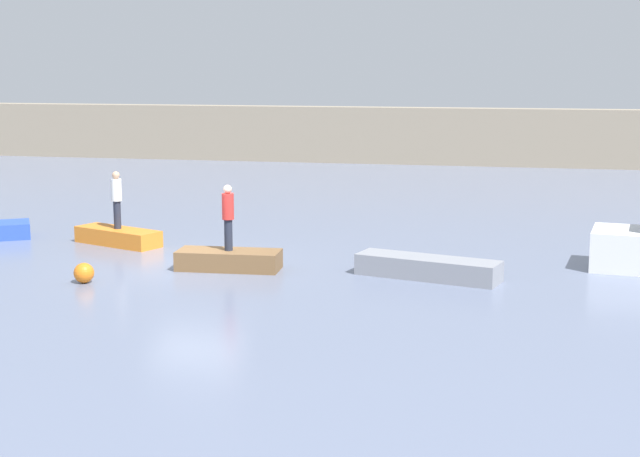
{
  "coord_description": "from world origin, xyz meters",
  "views": [
    {
      "loc": [
        8.55,
        -24.07,
        5.58
      ],
      "look_at": [
        2.7,
        3.69,
        0.53
      ],
      "focal_mm": 53.35,
      "sensor_mm": 36.0,
      "label": 1
    }
  ],
  "objects_px": {
    "person_red_shirt": "(228,214)",
    "rowboat_orange": "(118,237)",
    "rowboat_grey": "(428,268)",
    "rowboat_brown": "(229,260)",
    "person_white_shirt": "(117,197)",
    "mooring_buoy": "(84,273)"
  },
  "relations": [
    {
      "from": "person_red_shirt",
      "to": "rowboat_orange",
      "type": "bearing_deg",
      "value": 148.74
    },
    {
      "from": "rowboat_grey",
      "to": "rowboat_brown",
      "type": "bearing_deg",
      "value": -164.15
    },
    {
      "from": "rowboat_orange",
      "to": "person_white_shirt",
      "type": "relative_size",
      "value": 1.63
    },
    {
      "from": "rowboat_orange",
      "to": "rowboat_grey",
      "type": "relative_size",
      "value": 0.76
    },
    {
      "from": "rowboat_grey",
      "to": "person_white_shirt",
      "type": "bearing_deg",
      "value": -179.73
    },
    {
      "from": "rowboat_orange",
      "to": "rowboat_grey",
      "type": "height_order",
      "value": "rowboat_grey"
    },
    {
      "from": "rowboat_orange",
      "to": "person_red_shirt",
      "type": "height_order",
      "value": "person_red_shirt"
    },
    {
      "from": "rowboat_orange",
      "to": "rowboat_grey",
      "type": "xyz_separation_m",
      "value": [
        9.7,
        -2.58,
        0.02
      ]
    },
    {
      "from": "person_red_shirt",
      "to": "rowboat_grey",
      "type": "bearing_deg",
      "value": 0.72
    },
    {
      "from": "rowboat_grey",
      "to": "person_red_shirt",
      "type": "height_order",
      "value": "person_red_shirt"
    },
    {
      "from": "rowboat_orange",
      "to": "rowboat_grey",
      "type": "bearing_deg",
      "value": 7.35
    },
    {
      "from": "mooring_buoy",
      "to": "rowboat_brown",
      "type": "bearing_deg",
      "value": 35.96
    },
    {
      "from": "person_white_shirt",
      "to": "person_red_shirt",
      "type": "height_order",
      "value": "person_red_shirt"
    },
    {
      "from": "person_red_shirt",
      "to": "mooring_buoy",
      "type": "distance_m",
      "value": 4.06
    },
    {
      "from": "person_white_shirt",
      "to": "mooring_buoy",
      "type": "distance_m",
      "value": 5.21
    },
    {
      "from": "mooring_buoy",
      "to": "person_white_shirt",
      "type": "bearing_deg",
      "value": 104.1
    },
    {
      "from": "person_red_shirt",
      "to": "mooring_buoy",
      "type": "height_order",
      "value": "person_red_shirt"
    },
    {
      "from": "rowboat_orange",
      "to": "person_white_shirt",
      "type": "xyz_separation_m",
      "value": [
        0.0,
        0.0,
        1.23
      ]
    },
    {
      "from": "rowboat_grey",
      "to": "person_red_shirt",
      "type": "bearing_deg",
      "value": -164.15
    },
    {
      "from": "rowboat_grey",
      "to": "mooring_buoy",
      "type": "bearing_deg",
      "value": -149.47
    },
    {
      "from": "rowboat_orange",
      "to": "mooring_buoy",
      "type": "xyz_separation_m",
      "value": [
        1.23,
        -4.91,
        0.01
      ]
    },
    {
      "from": "rowboat_brown",
      "to": "rowboat_grey",
      "type": "distance_m",
      "value": 5.35
    }
  ]
}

